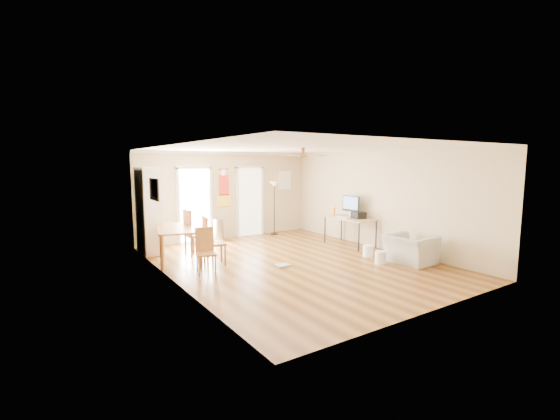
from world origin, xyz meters
TOP-DOWN VIEW (x-y plane):
  - floor at (0.00, 0.00)m, footprint 7.00×7.00m
  - ceiling at (0.00, 0.00)m, footprint 5.50×7.00m
  - wall_back at (0.00, 3.50)m, footprint 5.50×0.04m
  - wall_front at (0.00, -3.50)m, footprint 5.50×0.04m
  - wall_left at (-2.75, 0.00)m, footprint 0.04×7.00m
  - wall_right at (2.75, 0.00)m, footprint 0.04×7.00m
  - crown_molding at (0.00, 0.00)m, footprint 5.50×7.00m
  - kitchen_doorway at (-1.05, 3.48)m, footprint 0.90×0.10m
  - bathroom_doorway at (0.75, 3.48)m, footprint 0.80×0.10m
  - wall_decal at (-0.13, 3.48)m, footprint 0.46×0.03m
  - ac_grille at (2.05, 3.47)m, footprint 0.50×0.04m
  - framed_poster at (-2.73, 1.40)m, footprint 0.04×0.66m
  - ceiling_fan at (0.00, -0.30)m, footprint 1.24×1.24m
  - bookshelf at (-2.51, 2.80)m, footprint 0.44×0.98m
  - dining_table at (-2.15, 1.63)m, footprint 1.28×1.74m
  - dining_chair_right_a at (-1.60, 1.97)m, footprint 0.47×0.47m
  - dining_chair_right_b at (-1.60, 0.83)m, footprint 0.53×0.53m
  - dining_chair_near at (-2.03, 0.27)m, footprint 0.47×0.47m
  - trash_can at (-0.43, 3.22)m, footprint 0.30×0.30m
  - torchiere_lamp at (1.46, 3.16)m, footprint 0.39×0.39m
  - computer_desk at (2.34, 0.66)m, footprint 0.72×1.43m
  - imac at (2.47, 0.77)m, footprint 0.13×0.64m
  - keyboard at (2.20, 0.81)m, footprint 0.18×0.45m
  - printer at (2.45, 0.45)m, footprint 0.35×0.39m
  - orange_bottle at (2.30, 1.28)m, footprint 0.09×0.09m
  - wastebasket_a at (1.83, -0.52)m, footprint 0.28×0.28m
  - wastebasket_b at (1.57, -1.16)m, footprint 0.29×0.29m
  - floor_cloth at (-0.41, -0.14)m, footprint 0.31×0.24m
  - armchair at (2.15, -1.50)m, footprint 0.90×1.03m

SIDE VIEW (x-z plane):
  - floor at x=0.00m, z-range 0.00..0.00m
  - floor_cloth at x=-0.41m, z-range 0.00..0.04m
  - wastebasket_a at x=1.83m, z-range 0.00..0.28m
  - wastebasket_b at x=1.57m, z-range 0.00..0.29m
  - trash_can at x=-0.43m, z-range 0.00..0.64m
  - armchair at x=2.15m, z-range 0.00..0.65m
  - computer_desk at x=2.34m, z-range 0.00..0.77m
  - dining_table at x=-2.15m, z-range 0.00..0.78m
  - dining_chair_near at x=-2.03m, z-range 0.00..0.93m
  - dining_chair_right_b at x=-1.60m, z-range 0.00..1.09m
  - dining_chair_right_a at x=-1.60m, z-range 0.00..1.12m
  - keyboard at x=2.20m, z-range 0.77..0.78m
  - torchiere_lamp at x=1.46m, z-range 0.00..1.68m
  - printer at x=2.45m, z-range 0.77..0.95m
  - orange_bottle at x=2.30m, z-range 0.77..1.00m
  - kitchen_doorway at x=-1.05m, z-range 0.00..2.10m
  - bathroom_doorway at x=0.75m, z-range 0.00..2.10m
  - imac at x=2.47m, z-range 0.77..1.36m
  - bookshelf at x=-2.51m, z-range 0.00..2.16m
  - wall_back at x=0.00m, z-range 0.00..2.60m
  - wall_front at x=0.00m, z-range 0.00..2.60m
  - wall_left at x=-2.75m, z-range 0.00..2.60m
  - wall_right at x=2.75m, z-range 0.00..2.60m
  - wall_decal at x=-0.13m, z-range 1.00..2.10m
  - ac_grille at x=2.05m, z-range 1.40..2.00m
  - framed_poster at x=-2.73m, z-range 1.46..1.94m
  - ceiling_fan at x=0.00m, z-range 2.33..2.53m
  - crown_molding at x=0.00m, z-range 2.52..2.60m
  - ceiling at x=0.00m, z-range 2.60..2.60m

